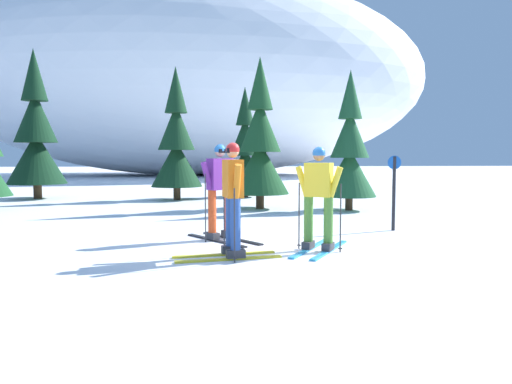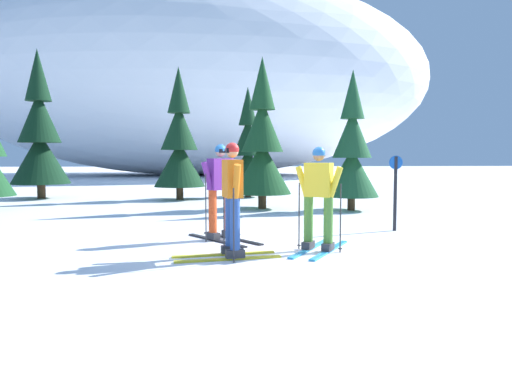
% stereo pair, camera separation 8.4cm
% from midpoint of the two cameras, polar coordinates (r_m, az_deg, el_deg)
% --- Properties ---
extents(ground_plane, '(120.00, 120.00, 0.00)m').
position_cam_midpoint_polar(ground_plane, '(8.39, 0.59, -6.43)').
color(ground_plane, white).
extents(skier_orange_jacket, '(1.67, 0.82, 1.75)m').
position_cam_midpoint_polar(skier_orange_jacket, '(7.47, -3.07, -0.58)').
color(skier_orange_jacket, gold).
rests_on(skier_orange_jacket, ground).
extents(skier_purple_jacket, '(1.37, 1.68, 1.76)m').
position_cam_midpoint_polar(skier_purple_jacket, '(9.08, -4.40, 0.30)').
color(skier_purple_jacket, black).
rests_on(skier_purple_jacket, ground).
extents(skier_yellow_jacket, '(1.26, 1.76, 1.69)m').
position_cam_midpoint_polar(skier_yellow_jacket, '(8.03, 6.95, -0.59)').
color(skier_yellow_jacket, '#2893CC').
rests_on(skier_yellow_jacket, ground).
extents(pine_tree_left, '(2.05, 2.05, 5.32)m').
position_cam_midpoint_polar(pine_tree_left, '(19.30, -24.20, 5.89)').
color(pine_tree_left, '#47301E').
rests_on(pine_tree_left, ground).
extents(pine_tree_center_left, '(1.78, 1.78, 4.61)m').
position_cam_midpoint_polar(pine_tree_center_left, '(17.43, -9.32, 5.44)').
color(pine_tree_center_left, '#47301E').
rests_on(pine_tree_center_left, ground).
extents(pine_tree_center_right, '(1.57, 1.57, 4.07)m').
position_cam_midpoint_polar(pine_tree_center_right, '(18.37, -1.41, 4.74)').
color(pine_tree_center_right, '#47301E').
rests_on(pine_tree_center_right, ground).
extents(pine_tree_right, '(1.69, 1.69, 4.38)m').
position_cam_midpoint_polar(pine_tree_right, '(14.31, 0.30, 5.37)').
color(pine_tree_right, '#47301E').
rests_on(pine_tree_right, ground).
extents(pine_tree_far_right, '(1.52, 1.52, 3.93)m').
position_cam_midpoint_polar(pine_tree_far_right, '(14.13, 10.60, 4.56)').
color(pine_tree_far_right, '#47301E').
rests_on(pine_tree_far_right, ground).
extents(snow_ridge_background, '(36.77, 19.72, 15.05)m').
position_cam_midpoint_polar(snow_ridge_background, '(39.33, -7.83, 12.97)').
color(snow_ridge_background, white).
rests_on(snow_ridge_background, ground).
extents(trail_marker_post, '(0.28, 0.07, 1.55)m').
position_cam_midpoint_polar(trail_marker_post, '(10.54, 15.43, 0.41)').
color(trail_marker_post, black).
rests_on(trail_marker_post, ground).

